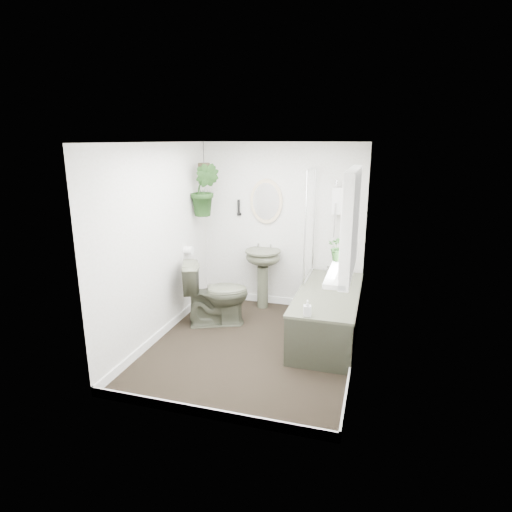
# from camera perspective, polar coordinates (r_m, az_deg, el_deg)

# --- Properties ---
(floor) EXTENTS (2.30, 2.80, 0.02)m
(floor) POSITION_cam_1_polar(r_m,az_deg,el_deg) (5.10, -0.48, -11.99)
(floor) COLOR black
(floor) RESTS_ON ground
(ceiling) EXTENTS (2.30, 2.80, 0.02)m
(ceiling) POSITION_cam_1_polar(r_m,az_deg,el_deg) (4.54, -0.55, 15.05)
(ceiling) COLOR white
(ceiling) RESTS_ON ground
(wall_back) EXTENTS (2.30, 0.02, 2.30)m
(wall_back) POSITION_cam_1_polar(r_m,az_deg,el_deg) (6.02, 3.39, 3.96)
(wall_back) COLOR silver
(wall_back) RESTS_ON ground
(wall_front) EXTENTS (2.30, 0.02, 2.30)m
(wall_front) POSITION_cam_1_polar(r_m,az_deg,el_deg) (3.42, -7.41, -5.00)
(wall_front) COLOR silver
(wall_front) RESTS_ON ground
(wall_left) EXTENTS (0.02, 2.80, 2.30)m
(wall_left) POSITION_cam_1_polar(r_m,az_deg,el_deg) (5.14, -13.01, 1.61)
(wall_left) COLOR silver
(wall_left) RESTS_ON ground
(wall_right) EXTENTS (0.02, 2.80, 2.30)m
(wall_right) POSITION_cam_1_polar(r_m,az_deg,el_deg) (4.50, 13.76, -0.35)
(wall_right) COLOR silver
(wall_right) RESTS_ON ground
(skirting) EXTENTS (2.30, 2.80, 0.10)m
(skirting) POSITION_cam_1_polar(r_m,az_deg,el_deg) (5.08, -0.49, -11.39)
(skirting) COLOR white
(skirting) RESTS_ON floor
(bathtub) EXTENTS (0.72, 1.72, 0.58)m
(bathtub) POSITION_cam_1_polar(r_m,az_deg,el_deg) (5.28, 9.53, -7.67)
(bathtub) COLOR #4B4E3C
(bathtub) RESTS_ON floor
(bath_screen) EXTENTS (0.04, 0.72, 1.40)m
(bath_screen) POSITION_cam_1_polar(r_m,az_deg,el_deg) (5.50, 7.20, 4.17)
(bath_screen) COLOR silver
(bath_screen) RESTS_ON bathtub
(shower_box) EXTENTS (0.20, 0.10, 0.35)m
(shower_box) POSITION_cam_1_polar(r_m,az_deg,el_deg) (5.76, 11.13, 7.22)
(shower_box) COLOR white
(shower_box) RESTS_ON wall_back
(oval_mirror) EXTENTS (0.46, 0.03, 0.62)m
(oval_mirror) POSITION_cam_1_polar(r_m,az_deg,el_deg) (5.97, 1.37, 7.30)
(oval_mirror) COLOR beige
(oval_mirror) RESTS_ON wall_back
(wall_sconce) EXTENTS (0.04, 0.04, 0.22)m
(wall_sconce) POSITION_cam_1_polar(r_m,az_deg,el_deg) (6.09, -2.32, 6.50)
(wall_sconce) COLOR black
(wall_sconce) RESTS_ON wall_back
(toilet_roll_holder) EXTENTS (0.11, 0.11, 0.11)m
(toilet_roll_holder) POSITION_cam_1_polar(r_m,az_deg,el_deg) (5.77, -8.98, 0.76)
(toilet_roll_holder) COLOR white
(toilet_roll_holder) RESTS_ON wall_left
(window_recess) EXTENTS (0.08, 1.00, 0.90)m
(window_recess) POSITION_cam_1_polar(r_m,az_deg,el_deg) (3.71, 12.59, 4.37)
(window_recess) COLOR white
(window_recess) RESTS_ON wall_right
(window_sill) EXTENTS (0.18, 1.00, 0.04)m
(window_sill) POSITION_cam_1_polar(r_m,az_deg,el_deg) (3.81, 11.18, -1.76)
(window_sill) COLOR white
(window_sill) RESTS_ON wall_right
(window_blinds) EXTENTS (0.01, 0.86, 0.76)m
(window_blinds) POSITION_cam_1_polar(r_m,az_deg,el_deg) (3.71, 11.90, 4.42)
(window_blinds) COLOR white
(window_blinds) RESTS_ON wall_right
(toilet) EXTENTS (0.94, 0.75, 0.84)m
(toilet) POSITION_cam_1_polar(r_m,az_deg,el_deg) (5.54, -5.35, -4.94)
(toilet) COLOR #4B4E3C
(toilet) RESTS_ON floor
(pedestal_sink) EXTENTS (0.57, 0.51, 0.85)m
(pedestal_sink) POSITION_cam_1_polar(r_m,az_deg,el_deg) (6.06, 0.90, -3.05)
(pedestal_sink) COLOR #4B4E3C
(pedestal_sink) RESTS_ON floor
(sill_plant) EXTENTS (0.27, 0.25, 0.25)m
(sill_plant) POSITION_cam_1_polar(r_m,az_deg,el_deg) (3.99, 11.15, 1.18)
(sill_plant) COLOR black
(sill_plant) RESTS_ON window_sill
(hanging_plant) EXTENTS (0.42, 0.35, 0.71)m
(hanging_plant) POSITION_cam_1_polar(r_m,az_deg,el_deg) (5.85, -6.86, 8.74)
(hanging_plant) COLOR black
(hanging_plant) RESTS_ON ceiling
(soap_bottle) EXTENTS (0.09, 0.09, 0.17)m
(soap_bottle) POSITION_cam_1_polar(r_m,az_deg,el_deg) (4.43, 6.85, -6.92)
(soap_bottle) COLOR black
(soap_bottle) RESTS_ON bathtub
(hanging_pot) EXTENTS (0.16, 0.16, 0.12)m
(hanging_pot) POSITION_cam_1_polar(r_m,az_deg,el_deg) (5.82, -6.95, 11.63)
(hanging_pot) COLOR #312A1B
(hanging_pot) RESTS_ON ceiling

